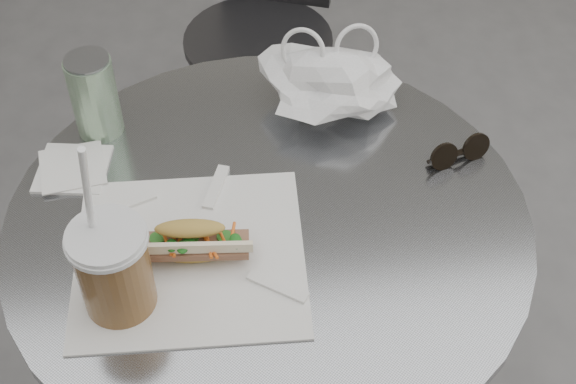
{
  "coord_description": "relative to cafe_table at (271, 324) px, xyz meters",
  "views": [
    {
      "loc": [
        -0.07,
        -0.56,
        1.61
      ],
      "look_at": [
        0.03,
        0.2,
        0.79
      ],
      "focal_mm": 50.0,
      "sensor_mm": 36.0,
      "label": 1
    }
  ],
  "objects": [
    {
      "name": "plastic_bag",
      "position": [
        0.13,
        0.22,
        0.33
      ],
      "size": [
        0.23,
        0.19,
        0.1
      ],
      "primitive_type": null,
      "rotation": [
        0.0,
        0.0,
        -0.17
      ],
      "color": "white",
      "rests_on": "cafe_table"
    },
    {
      "name": "iced_coffee",
      "position": [
        -0.21,
        -0.12,
        0.35
      ],
      "size": [
        0.1,
        0.1,
        0.3
      ],
      "color": "brown",
      "rests_on": "cafe_table"
    },
    {
      "name": "drink_can",
      "position": [
        -0.24,
        0.22,
        0.34
      ],
      "size": [
        0.07,
        0.07,
        0.14
      ],
      "color": "#589255",
      "rests_on": "cafe_table"
    },
    {
      "name": "napkin_stack",
      "position": [
        -0.28,
        0.13,
        0.28
      ],
      "size": [
        0.12,
        0.12,
        0.01
      ],
      "color": "white",
      "rests_on": "cafe_table"
    },
    {
      "name": "cafe_table",
      "position": [
        0.0,
        0.0,
        0.0
      ],
      "size": [
        0.76,
        0.76,
        0.74
      ],
      "color": "slate",
      "rests_on": "ground"
    },
    {
      "name": "sandwich_paper",
      "position": [
        -0.11,
        -0.06,
        0.28
      ],
      "size": [
        0.33,
        0.31,
        0.0
      ],
      "primitive_type": "cube",
      "rotation": [
        0.0,
        0.0,
        -0.05
      ],
      "color": "white",
      "rests_on": "cafe_table"
    },
    {
      "name": "banh_mi",
      "position": [
        -0.11,
        -0.06,
        0.31
      ],
      "size": [
        0.2,
        0.09,
        0.06
      ],
      "rotation": [
        0.0,
        0.0,
        -0.1
      ],
      "color": "#B49444",
      "rests_on": "sandwich_paper"
    },
    {
      "name": "sunglasses",
      "position": [
        0.3,
        0.08,
        0.29
      ],
      "size": [
        0.1,
        0.05,
        0.05
      ],
      "rotation": [
        0.0,
        0.0,
        0.27
      ],
      "color": "black",
      "rests_on": "cafe_table"
    },
    {
      "name": "chair_far",
      "position": [
        0.07,
        0.88,
        -0.16
      ],
      "size": [
        0.38,
        0.41,
        0.69
      ],
      "rotation": [
        0.0,
        0.0,
        2.79
      ],
      "color": "#2A292C",
      "rests_on": "ground"
    }
  ]
}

